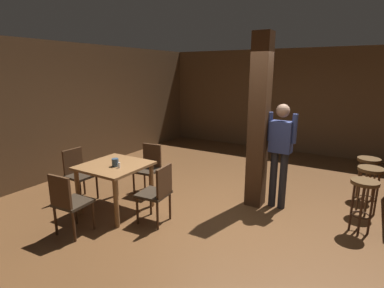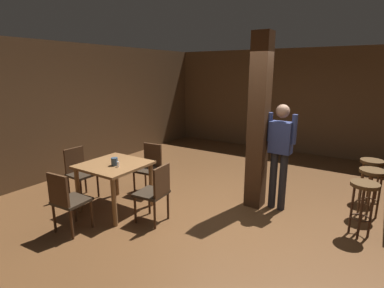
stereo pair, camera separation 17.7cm
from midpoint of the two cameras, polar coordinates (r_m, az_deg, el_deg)
ground_plane at (r=4.84m, az=9.36°, el=-13.68°), size 10.80×10.80×0.00m
wall_back at (r=8.67m, az=21.90°, el=7.41°), size 8.00×0.10×2.80m
wall_left at (r=6.96m, az=-22.02°, el=6.05°), size 0.10×9.00×2.80m
pillar at (r=4.91m, az=13.57°, el=3.81°), size 0.28×0.28×2.80m
dining_table at (r=4.96m, az=-13.58°, el=-5.07°), size 0.96×0.96×0.78m
chair_east at (r=4.47m, az=-5.83°, el=-8.83°), size 0.45×0.45×0.89m
chair_south at (r=4.48m, az=-21.69°, el=-9.75°), size 0.45×0.45×0.89m
chair_north at (r=5.60m, az=-7.20°, el=-4.11°), size 0.46×0.46×0.89m
chair_west at (r=5.63m, az=-19.83°, el=-4.77°), size 0.43×0.43×0.89m
napkin_cup at (r=4.80m, az=-13.54°, el=-3.29°), size 0.10×0.10×0.12m
salt_shaker at (r=4.72m, az=-12.86°, el=-3.81°), size 0.03×0.03×0.09m
standing_person at (r=4.96m, az=17.41°, el=-1.04°), size 0.47×0.22×1.72m
bar_stool_near at (r=4.73m, az=30.80°, el=-8.53°), size 0.36×0.36×0.77m
bar_stool_mid at (r=5.39m, az=31.83°, el=-6.05°), size 0.38×0.38×0.77m
bar_stool_far at (r=6.01m, az=31.66°, el=-4.28°), size 0.37×0.37×0.75m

